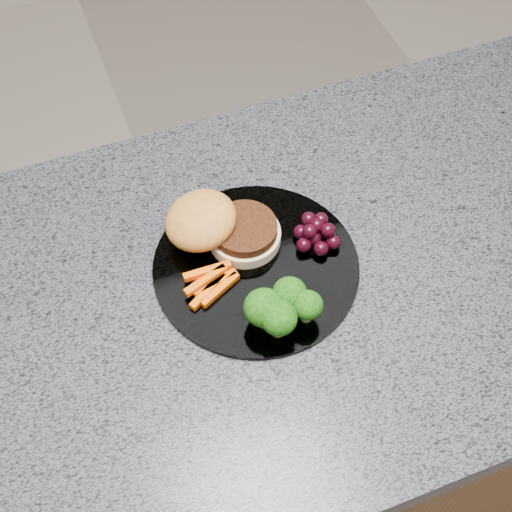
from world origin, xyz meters
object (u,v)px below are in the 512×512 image
(burger, at_px, (216,227))
(plate, at_px, (256,266))
(island_cabinet, at_px, (274,420))
(grape_bunch, at_px, (317,232))

(burger, bearing_deg, plate, -44.22)
(island_cabinet, height_order, burger, burger)
(island_cabinet, bearing_deg, plate, 134.25)
(burger, xyz_separation_m, grape_bunch, (0.12, -0.05, -0.01))
(grape_bunch, bearing_deg, plate, -173.58)
(island_cabinet, distance_m, plate, 0.47)
(burger, distance_m, grape_bunch, 0.13)
(island_cabinet, relative_size, plate, 4.62)
(plate, xyz_separation_m, burger, (-0.03, 0.06, 0.02))
(plate, relative_size, burger, 1.57)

